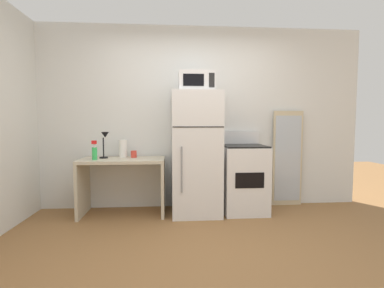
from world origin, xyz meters
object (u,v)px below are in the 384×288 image
coffee_mug (134,154)px  paper_towel_roll (123,149)px  desk (123,176)px  leaning_mirror (287,158)px  refrigerator (196,153)px  desk_lamp (105,140)px  microwave (196,82)px  oven_range (243,178)px  spray_bottle (95,152)px

coffee_mug → paper_towel_roll: size_ratio=0.40×
desk → leaning_mirror: (2.36, 0.24, 0.18)m
paper_towel_roll → leaning_mirror: size_ratio=0.17×
refrigerator → desk_lamp: bearing=176.1°
paper_towel_roll → microwave: 1.35m
microwave → oven_range: 1.45m
microwave → leaning_mirror: (1.39, 0.30, -1.06)m
paper_towel_roll → desk: bearing=-82.1°
desk_lamp → microwave: (1.22, -0.10, 0.77)m
paper_towel_roll → leaning_mirror: (2.38, 0.09, -0.17)m
microwave → leaning_mirror: bearing=12.1°
microwave → oven_range: microwave is taller
microwave → desk_lamp: bearing=175.1°
desk → microwave: size_ratio=2.39×
coffee_mug → oven_range: oven_range is taller
microwave → leaning_mirror: size_ratio=0.33×
microwave → coffee_mug: bearing=169.6°
desk_lamp → leaning_mirror: size_ratio=0.25×
desk_lamp → microwave: microwave is taller
leaning_mirror → desk: bearing=-174.1°
coffee_mug → refrigerator: size_ratio=0.06×
paper_towel_roll → refrigerator: (1.00, -0.18, -0.06)m
spray_bottle → microwave: microwave is taller
microwave → leaning_mirror: 1.77m
coffee_mug → microwave: 1.29m
paper_towel_roll → oven_range: size_ratio=0.22×
desk_lamp → microwave: size_ratio=0.77×
coffee_mug → oven_range: (1.50, -0.11, -0.33)m
desk_lamp → paper_towel_roll: bearing=25.0°
desk_lamp → spray_bottle: bearing=-121.5°
desk → oven_range: (1.64, -0.01, -0.05)m
coffee_mug → microwave: bearing=-10.4°
desk_lamp → desk: bearing=-11.3°
oven_range → desk: bearing=179.6°
spray_bottle → desk_lamp: bearing=58.5°
spray_bottle → leaning_mirror: 2.73m
paper_towel_roll → leaning_mirror: 2.39m
coffee_mug → refrigerator: bearing=-9.0°
spray_bottle → microwave: (1.31, 0.05, 0.91)m
coffee_mug → microwave: size_ratio=0.21×
coffee_mug → leaning_mirror: leaning_mirror is taller
coffee_mug → spray_bottle: 0.52m
spray_bottle → refrigerator: bearing=3.2°
desk → leaning_mirror: leaning_mirror is taller
spray_bottle → microwave: 1.60m
refrigerator → microwave: bearing=-89.7°
desk → oven_range: size_ratio=1.00×
desk_lamp → leaning_mirror: leaning_mirror is taller
oven_range → microwave: bearing=-176.3°
desk_lamp → refrigerator: 1.23m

